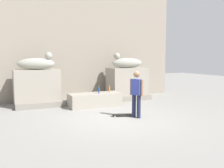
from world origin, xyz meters
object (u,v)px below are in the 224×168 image
object	(u,v)px
bottle_blue	(99,90)
bottle_orange	(109,89)
statue_reclining_left	(37,63)
skateboard	(123,115)
statue_reclining_right	(126,62)
skater	(136,92)

from	to	relation	value
bottle_blue	bottle_orange	bearing A→B (deg)	4.75
statue_reclining_left	skateboard	bearing A→B (deg)	-39.73
statue_reclining_left	statue_reclining_right	size ratio (longest dim) A/B	1.01
statue_reclining_right	bottle_blue	world-z (taller)	statue_reclining_right
statue_reclining_left	skater	distance (m)	4.85
statue_reclining_left	skateboard	size ratio (longest dim) A/B	2.05
statue_reclining_left	bottle_blue	bearing A→B (deg)	-14.77
skater	skateboard	xyz separation A→B (m)	(-0.34, 0.37, -0.86)
skater	bottle_orange	world-z (taller)	skater
statue_reclining_left	skateboard	xyz separation A→B (m)	(2.51, -3.44, -1.82)
statue_reclining_right	bottle_blue	size ratio (longest dim) A/B	5.36
bottle_orange	bottle_blue	size ratio (longest dim) A/B	1.01
statue_reclining_right	skater	world-z (taller)	statue_reclining_right
bottle_blue	skater	bearing A→B (deg)	-79.76
statue_reclining_left	bottle_orange	world-z (taller)	statue_reclining_left
statue_reclining_right	bottle_orange	xyz separation A→B (m)	(-1.55, -1.30, -1.17)
statue_reclining_left	skater	size ratio (longest dim) A/B	1.01
bottle_orange	skater	bearing A→B (deg)	-91.74
statue_reclining_right	bottle_orange	world-z (taller)	statue_reclining_right
statue_reclining_left	skateboard	distance (m)	4.63
statue_reclining_left	bottle_blue	world-z (taller)	statue_reclining_left
skater	skateboard	world-z (taller)	skater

